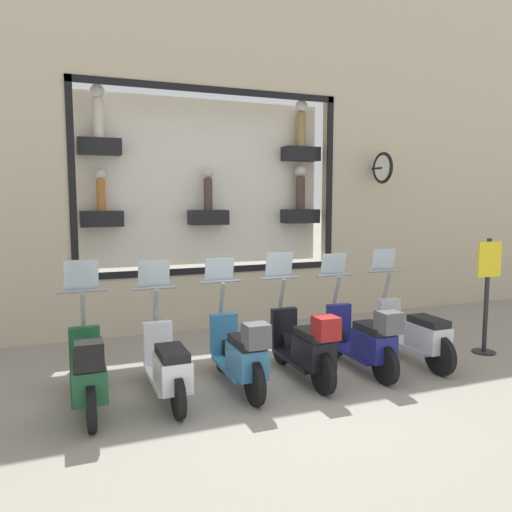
{
  "coord_description": "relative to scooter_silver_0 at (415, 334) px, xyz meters",
  "views": [
    {
      "loc": [
        -5.5,
        2.64,
        2.41
      ],
      "look_at": [
        1.76,
        -0.21,
        1.53
      ],
      "focal_mm": 35.0,
      "sensor_mm": 36.0,
      "label": 1
    }
  ],
  "objects": [
    {
      "name": "scooter_green_5",
      "position": [
        -0.06,
        4.58,
        0.03
      ],
      "size": [
        1.8,
        0.61,
        1.66
      ],
      "color": "black",
      "rests_on": "ground_plane"
    },
    {
      "name": "building_facade",
      "position": [
        3.28,
        2.16,
        3.82
      ],
      "size": [
        1.24,
        36.0,
        8.4
      ],
      "color": "beige",
      "rests_on": "ground_plane"
    },
    {
      "name": "shop_sign_post",
      "position": [
        0.01,
        -1.38,
        0.54
      ],
      "size": [
        0.36,
        0.45,
        1.82
      ],
      "color": "#232326",
      "rests_on": "ground_plane"
    },
    {
      "name": "scooter_white_4",
      "position": [
        -0.01,
        3.67,
        -0.03
      ],
      "size": [
        1.79,
        0.6,
        1.61
      ],
      "color": "black",
      "rests_on": "ground_plane"
    },
    {
      "name": "scooter_navy_1",
      "position": [
        -0.06,
        0.92,
        0.03
      ],
      "size": [
        1.8,
        0.6,
        1.6
      ],
      "color": "black",
      "rests_on": "ground_plane"
    },
    {
      "name": "ground_plane",
      "position": [
        -0.32,
        2.16,
        -0.45
      ],
      "size": [
        120.0,
        120.0,
        0.0
      ],
      "primitive_type": "plane",
      "color": "gray"
    },
    {
      "name": "scooter_silver_0",
      "position": [
        0.0,
        0.0,
        0.0
      ],
      "size": [
        1.81,
        0.61,
        1.64
      ],
      "color": "black",
      "rests_on": "ground_plane"
    },
    {
      "name": "scooter_teal_3",
      "position": [
        -0.06,
        2.75,
        0.04
      ],
      "size": [
        1.81,
        0.6,
        1.6
      ],
      "color": "black",
      "rests_on": "ground_plane"
    },
    {
      "name": "scooter_black_2",
      "position": [
        -0.06,
        1.83,
        0.04
      ],
      "size": [
        1.81,
        0.6,
        1.65
      ],
      "color": "black",
      "rests_on": "ground_plane"
    }
  ]
}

